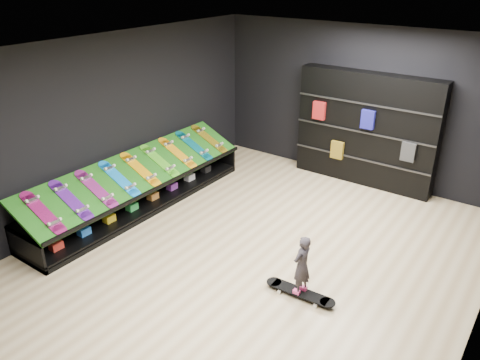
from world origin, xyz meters
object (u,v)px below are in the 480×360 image
Objects in this scene: display_rack at (140,194)px; floor_skateboard at (300,294)px; back_shelving at (366,130)px; child at (301,276)px.

display_rack reaches higher than floor_skateboard.
back_shelving is (2.80, 3.32, 0.84)m from display_rack.
floor_skateboard is (3.57, -0.57, -0.20)m from display_rack.
display_rack is at bearing 168.10° from floor_skateboard.
back_shelving is 2.78× the size of floor_skateboard.
floor_skateboard is at bearing 180.00° from child.
display_rack is 3.61m from child.
display_rack is at bearing -130.12° from back_shelving.
display_rack is at bearing -90.67° from child.
back_shelving is at bearing 98.30° from floor_skateboard.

